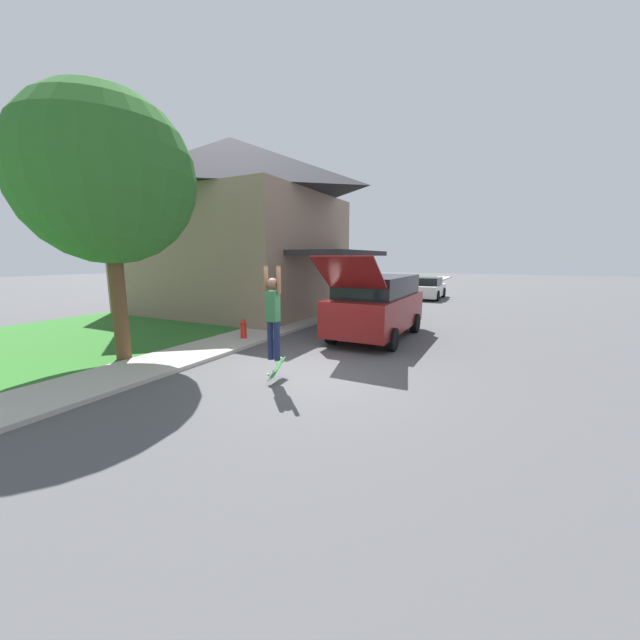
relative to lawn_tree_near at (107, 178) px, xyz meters
name	(u,v)px	position (x,y,z in m)	size (l,w,h in m)	color
ground_plane	(307,372)	(4.69, 1.42, -4.56)	(120.00, 120.00, 0.00)	#49494C
lawn	(225,313)	(-3.31, 7.42, -4.52)	(10.00, 80.00, 0.08)	#2D6B28
sidewalk	(303,320)	(1.09, 7.42, -4.51)	(1.80, 80.00, 0.10)	#ADA89E
house	(234,223)	(-3.30, 8.34, -0.21)	(11.96, 8.18, 8.20)	#89705B
lawn_tree_near	(107,178)	(0.00, 0.00, 0.00)	(4.11, 4.11, 6.55)	brown
suv_parked	(377,304)	(4.95, 5.78, -3.42)	(2.17, 5.49, 2.74)	maroon
car_down_street	(428,288)	(4.15, 18.78, -3.89)	(1.87, 4.10, 1.41)	silver
skateboarder	(273,312)	(4.37, 0.54, -3.01)	(0.41, 0.23, 2.03)	#192347
skateboard	(277,368)	(4.38, 0.61, -4.27)	(0.34, 0.76, 0.38)	#337F3D
fire_hydrant	(243,329)	(1.27, 3.29, -4.16)	(0.20, 0.20, 0.62)	red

